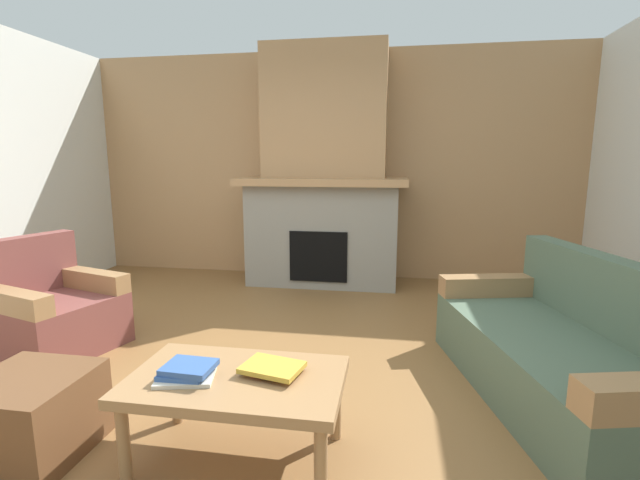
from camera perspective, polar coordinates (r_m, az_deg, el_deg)
ground at (r=2.97m, az=-7.88°, el=-18.58°), size 9.00×9.00×0.00m
wall_back_wood_panel at (r=5.54m, az=1.11°, el=9.39°), size 6.00×0.12×2.70m
fireplace at (r=5.17m, az=0.50°, el=7.27°), size 1.90×0.82×2.70m
couch at (r=3.10m, az=28.88°, el=-12.67°), size 1.23×1.94×0.85m
armchair at (r=3.97m, az=-31.16°, el=-7.84°), size 0.94×0.94×0.85m
coffee_table at (r=2.23m, az=-10.64°, el=-17.97°), size 1.00×0.60×0.43m
ottoman at (r=2.71m, az=-33.08°, el=-18.35°), size 0.52×0.52×0.40m
book_stack_near_edge at (r=2.23m, az=-16.67°, el=-15.81°), size 0.29×0.26×0.07m
book_stack_center at (r=2.20m, az=-6.03°, el=-15.99°), size 0.31×0.25×0.04m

